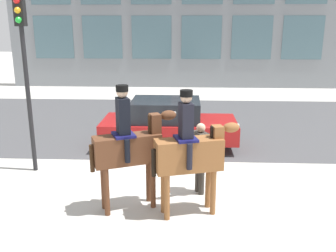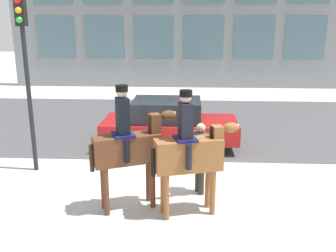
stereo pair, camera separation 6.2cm
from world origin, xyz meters
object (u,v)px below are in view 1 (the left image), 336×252
Objects in this scene: pedestrian_bystander at (200,153)px; mounted_horse_companion at (190,151)px; mounted_horse_lead at (129,145)px; street_car_near_lane at (168,123)px; traffic_light at (24,58)px.

mounted_horse_companion is at bearing 48.63° from pedestrian_bystander.
mounted_horse_lead is 1.68m from pedestrian_bystander.
street_car_near_lane is (-0.63, 4.17, -0.56)m from mounted_horse_companion.
pedestrian_bystander is at bearing -75.24° from street_car_near_lane.
mounted_horse_companion is at bearing -31.24° from mounted_horse_lead.
mounted_horse_companion is at bearing -27.42° from traffic_light.
street_car_near_lane is 4.52m from traffic_light.
traffic_light is at bearing -42.88° from pedestrian_bystander.
mounted_horse_lead is 3.71m from traffic_light.
mounted_horse_companion reaches higher than street_car_near_lane.
traffic_light reaches higher than mounted_horse_companion.
mounted_horse_lead reaches higher than mounted_horse_companion.
mounted_horse_companion is 0.58× the size of traffic_light.
pedestrian_bystander reaches higher than street_car_near_lane.
mounted_horse_companion is at bearing -81.44° from street_car_near_lane.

